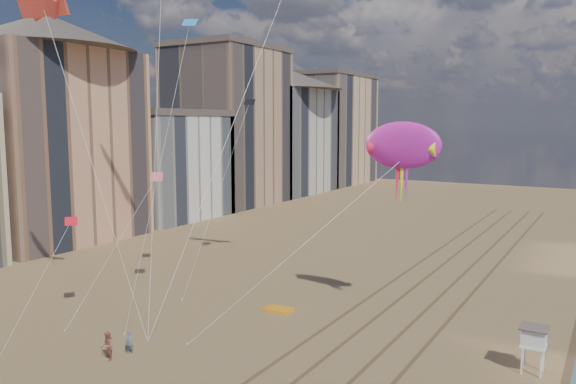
{
  "coord_description": "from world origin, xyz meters",
  "views": [
    {
      "loc": [
        16.63,
        -12.0,
        14.95
      ],
      "look_at": [
        -5.86,
        26.0,
        9.5
      ],
      "focal_mm": 35.0,
      "sensor_mm": 36.0,
      "label": 1
    }
  ],
  "objects_px": {
    "lifeguard_stand": "(534,338)",
    "kite_flyer_a": "(130,342)",
    "kite_flyer_b": "(107,346)",
    "grounded_kite": "(278,310)",
    "show_kite": "(402,146)"
  },
  "relations": [
    {
      "from": "lifeguard_stand",
      "to": "kite_flyer_a",
      "type": "xyz_separation_m",
      "value": [
        -22.98,
        -10.25,
        -1.45
      ]
    },
    {
      "from": "grounded_kite",
      "to": "show_kite",
      "type": "distance_m",
      "value": 16.16
    },
    {
      "from": "kite_flyer_a",
      "to": "grounded_kite",
      "type": "bearing_deg",
      "value": 39.79
    },
    {
      "from": "grounded_kite",
      "to": "kite_flyer_b",
      "type": "distance_m",
      "value": 14.18
    },
    {
      "from": "kite_flyer_a",
      "to": "kite_flyer_b",
      "type": "relative_size",
      "value": 0.82
    },
    {
      "from": "lifeguard_stand",
      "to": "show_kite",
      "type": "xyz_separation_m",
      "value": [
        -10.06,
        4.67,
        11.06
      ]
    },
    {
      "from": "grounded_kite",
      "to": "show_kite",
      "type": "relative_size",
      "value": 0.11
    },
    {
      "from": "grounded_kite",
      "to": "kite_flyer_a",
      "type": "height_order",
      "value": "kite_flyer_a"
    },
    {
      "from": "kite_flyer_b",
      "to": "lifeguard_stand",
      "type": "bearing_deg",
      "value": 59.49
    },
    {
      "from": "lifeguard_stand",
      "to": "show_kite",
      "type": "bearing_deg",
      "value": 155.09
    },
    {
      "from": "grounded_kite",
      "to": "show_kite",
      "type": "height_order",
      "value": "show_kite"
    },
    {
      "from": "lifeguard_stand",
      "to": "kite_flyer_b",
      "type": "height_order",
      "value": "lifeguard_stand"
    },
    {
      "from": "lifeguard_stand",
      "to": "kite_flyer_b",
      "type": "bearing_deg",
      "value": -153.5
    },
    {
      "from": "lifeguard_stand",
      "to": "kite_flyer_a",
      "type": "relative_size",
      "value": 1.88
    },
    {
      "from": "kite_flyer_a",
      "to": "kite_flyer_b",
      "type": "xyz_separation_m",
      "value": [
        -0.47,
        -1.44,
        0.17
      ]
    }
  ]
}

